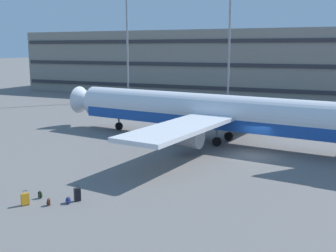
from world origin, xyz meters
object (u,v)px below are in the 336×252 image
at_px(backpack_navy, 40,195).
at_px(backpack_black, 68,201).
at_px(airliner, 216,113).
at_px(backpack_orange, 48,202).
at_px(suitcase_upright, 77,194).
at_px(suitcase_small, 25,199).

bearing_deg(backpack_navy, backpack_black, -2.07).
xyz_separation_m(airliner, backpack_orange, (-4.08, -20.98, -2.83)).
height_order(airliner, suitcase_upright, airliner).
height_order(suitcase_upright, backpack_orange, suitcase_upright).
relative_size(airliner, backpack_orange, 73.53).
distance_m(airliner, suitcase_upright, 19.99).
relative_size(suitcase_upright, backpack_navy, 1.91).
bearing_deg(airliner, backpack_black, -98.76).
distance_m(suitcase_small, backpack_black, 2.63).
height_order(backpack_orange, backpack_navy, backpack_navy).
relative_size(backpack_black, backpack_navy, 0.89).
height_order(backpack_black, backpack_orange, backpack_orange).
xyz_separation_m(backpack_black, backpack_orange, (-0.96, -0.71, 0.01)).
height_order(suitcase_upright, backpack_black, suitcase_upright).
bearing_deg(backpack_orange, suitcase_small, -158.20).
height_order(suitcase_small, backpack_black, suitcase_small).
distance_m(suitcase_upright, backpack_black, 0.73).
bearing_deg(backpack_black, suitcase_small, -151.50).
relative_size(suitcase_upright, backpack_black, 2.15).
bearing_deg(suitcase_small, suitcase_upright, 37.02).
bearing_deg(backpack_black, backpack_orange, -143.30).
xyz_separation_m(suitcase_upright, backpack_black, (-0.22, -0.66, -0.24)).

